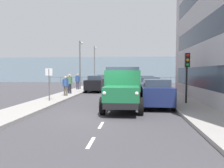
% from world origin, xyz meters
% --- Properties ---
extents(ground_plane, '(80.00, 80.00, 0.00)m').
position_xyz_m(ground_plane, '(0.00, -10.30, 0.00)').
color(ground_plane, '#423F44').
extents(sidewalk_left, '(2.11, 38.76, 0.15)m').
position_xyz_m(sidewalk_left, '(-4.69, -10.30, 0.07)').
color(sidewalk_left, '#9E9993').
rests_on(sidewalk_left, ground_plane).
extents(sidewalk_right, '(2.11, 38.76, 0.15)m').
position_xyz_m(sidewalk_right, '(4.69, -10.30, 0.07)').
color(sidewalk_right, '#9E9993').
rests_on(sidewalk_right, ground_plane).
extents(road_centreline_markings, '(0.12, 33.68, 0.01)m').
position_xyz_m(road_centreline_markings, '(0.00, -9.16, 0.00)').
color(road_centreline_markings, silver).
rests_on(road_centreline_markings, ground_plane).
extents(sea_horizon, '(80.00, 0.80, 5.00)m').
position_xyz_m(sea_horizon, '(0.00, -32.68, 2.50)').
color(sea_horizon, gray).
rests_on(sea_horizon, ground_plane).
extents(seawall_railing, '(28.08, 0.08, 1.20)m').
position_xyz_m(seawall_railing, '(-0.00, -29.08, 0.92)').
color(seawall_railing, '#4C5156').
rests_on(seawall_railing, ground_plane).
extents(truck_vintage_green, '(2.17, 5.64, 2.43)m').
position_xyz_m(truck_vintage_green, '(-0.72, -1.64, 1.18)').
color(truck_vintage_green, black).
rests_on(truck_vintage_green, ground_plane).
extents(car_navy_kerbside_near, '(1.83, 3.90, 1.72)m').
position_xyz_m(car_navy_kerbside_near, '(-2.68, -2.87, 0.89)').
color(car_navy_kerbside_near, navy).
rests_on(car_navy_kerbside_near, ground_plane).
extents(car_grey_kerbside_1, '(1.88, 3.98, 1.72)m').
position_xyz_m(car_grey_kerbside_1, '(-2.68, -8.10, 0.89)').
color(car_grey_kerbside_1, slate).
rests_on(car_grey_kerbside_1, ground_plane).
extents(car_red_kerbside_2, '(1.93, 4.34, 1.72)m').
position_xyz_m(car_red_kerbside_2, '(-2.68, -13.26, 0.90)').
color(car_red_kerbside_2, '#B21E1E').
rests_on(car_red_kerbside_2, ground_plane).
extents(car_black_oppositeside_0, '(1.82, 4.70, 1.72)m').
position_xyz_m(car_black_oppositeside_0, '(2.68, -12.98, 0.90)').
color(car_black_oppositeside_0, black).
rests_on(car_black_oppositeside_0, ground_plane).
extents(car_teal_oppositeside_1, '(1.94, 4.00, 1.72)m').
position_xyz_m(car_teal_oppositeside_1, '(2.68, -19.44, 0.90)').
color(car_teal_oppositeside_1, '#1E6670').
rests_on(car_teal_oppositeside_1, ground_plane).
extents(car_white_oppositeside_2, '(1.80, 3.94, 1.72)m').
position_xyz_m(car_white_oppositeside_2, '(2.68, -25.82, 0.89)').
color(car_white_oppositeside_2, white).
rests_on(car_white_oppositeside_2, ground_plane).
extents(pedestrian_in_dark_coat, '(0.53, 0.34, 1.65)m').
position_xyz_m(pedestrian_in_dark_coat, '(4.32, -7.30, 1.12)').
color(pedestrian_in_dark_coat, '#4C473D').
rests_on(pedestrian_in_dark_coat, sidewalk_right).
extents(pedestrian_with_bag, '(0.53, 0.34, 1.79)m').
position_xyz_m(pedestrian_with_bag, '(4.51, -9.16, 1.21)').
color(pedestrian_with_bag, black).
rests_on(pedestrian_with_bag, sidewalk_right).
extents(pedestrian_strolling, '(0.53, 0.34, 1.62)m').
position_xyz_m(pedestrian_strolling, '(5.17, -11.08, 1.10)').
color(pedestrian_strolling, '#383342').
rests_on(pedestrian_strolling, sidewalk_right).
extents(pedestrian_couple_b, '(0.53, 0.34, 1.78)m').
position_xyz_m(pedestrian_couple_b, '(4.95, -13.85, 1.20)').
color(pedestrian_couple_b, '#383342').
rests_on(pedestrian_couple_b, sidewalk_right).
extents(traffic_light_near, '(0.28, 0.41, 3.20)m').
position_xyz_m(traffic_light_near, '(-4.72, -3.75, 2.47)').
color(traffic_light_near, black).
rests_on(traffic_light_near, sidewalk_left).
extents(lamp_post_promenade, '(0.32, 1.14, 5.56)m').
position_xyz_m(lamp_post_promenade, '(4.80, -14.60, 3.52)').
color(lamp_post_promenade, '#59595B').
rests_on(lamp_post_promenade, sidewalk_right).
extents(lamp_post_far, '(0.32, 1.14, 6.05)m').
position_xyz_m(lamp_post_far, '(4.80, -24.39, 3.78)').
color(lamp_post_far, '#59595B').
rests_on(lamp_post_far, sidewalk_right).
extents(street_sign, '(0.50, 0.07, 2.25)m').
position_xyz_m(street_sign, '(4.50, -4.11, 1.68)').
color(street_sign, '#4C4C4C').
rests_on(street_sign, sidewalk_right).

